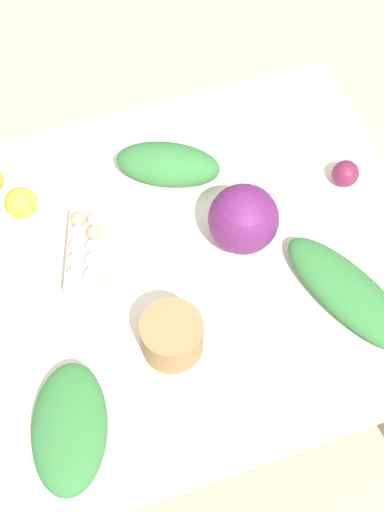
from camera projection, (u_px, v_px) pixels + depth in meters
name	position (u px, v px, depth m)	size (l,w,h in m)	color
ground_plane	(192.00, 367.00, 2.36)	(8.00, 8.00, 0.00)	#C6B289
dining_table	(192.00, 278.00, 1.82)	(1.17, 1.03, 0.71)	silver
cabbage_purple	(244.00, 219.00, 1.70)	(0.17, 0.17, 0.17)	#601E5B
egg_carton	(87.00, 252.00, 1.71)	(0.16, 0.24, 0.09)	beige
paper_bag	(172.00, 336.00, 1.59)	(0.14, 0.14, 0.11)	#997047
greens_bunch_chard	(350.00, 294.00, 1.66)	(0.39, 0.13, 0.07)	#337538
greens_bunch_scallion	(70.00, 428.00, 1.50)	(0.29, 0.16, 0.07)	#337538
greens_bunch_beet_tops	(168.00, 164.00, 1.84)	(0.27, 0.13, 0.09)	#337538
beet_root	(346.00, 173.00, 1.84)	(0.07, 0.07, 0.07)	maroon
orange_4	(21.00, 203.00, 1.78)	(0.08, 0.08, 0.08)	#F9A833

